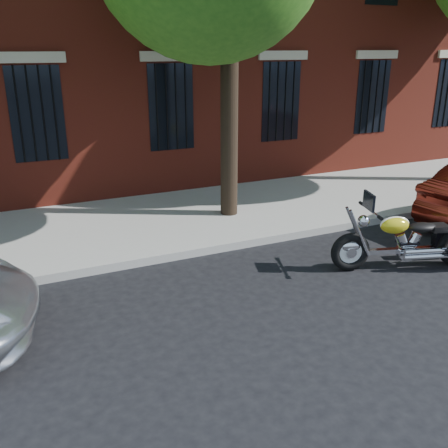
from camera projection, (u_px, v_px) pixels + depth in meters
name	position (u px, v px, depth m)	size (l,w,h in m)	color
ground	(277.00, 276.00, 8.17)	(120.00, 120.00, 0.00)	black
curb	(239.00, 244.00, 9.33)	(40.00, 0.16, 0.15)	gray
sidewalk	(201.00, 215.00, 10.94)	(40.00, 3.60, 0.15)	gray
motorcycle	(412.00, 242.00, 8.37)	(2.48, 1.28, 1.35)	black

